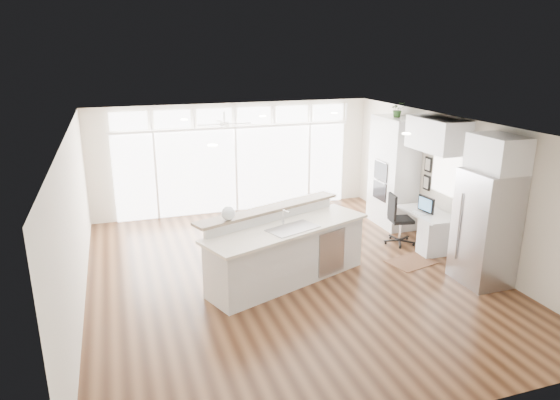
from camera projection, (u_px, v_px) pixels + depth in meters
name	position (u px, v px, depth m)	size (l,w,h in m)	color
floor	(289.00, 274.00, 9.13)	(7.00, 8.00, 0.02)	#3B2112
ceiling	(289.00, 127.00, 8.34)	(7.00, 8.00, 0.02)	white
wall_back	(235.00, 158.00, 12.36)	(7.00, 0.04, 2.70)	beige
wall_front	(419.00, 314.00, 5.11)	(7.00, 0.04, 2.70)	beige
wall_left	(75.00, 225.00, 7.67)	(0.04, 8.00, 2.70)	beige
wall_right	(456.00, 187.00, 9.80)	(0.04, 8.00, 2.70)	beige
glass_wall	(236.00, 170.00, 12.39)	(5.80, 0.06, 2.08)	white
transom_row	(234.00, 116.00, 12.00)	(5.90, 0.06, 0.40)	white
desk_window	(446.00, 173.00, 10.00)	(0.04, 0.85, 0.85)	white
ceiling_fan	(224.00, 119.00, 10.79)	(1.16, 1.16, 0.32)	white
recessed_lights	(285.00, 126.00, 8.53)	(3.40, 3.00, 0.02)	white
oven_cabinet	(393.00, 172.00, 11.36)	(0.64, 1.20, 2.50)	silver
desk_nook	(427.00, 230.00, 10.24)	(0.72, 1.30, 0.76)	silver
upper_cabinets	(438.00, 135.00, 9.68)	(0.64, 1.30, 0.64)	silver
refrigerator	(486.00, 228.00, 8.56)	(0.76, 0.90, 2.00)	#A9A9AE
fridge_cabinet	(498.00, 153.00, 8.20)	(0.64, 0.90, 0.60)	silver
framed_photos	(428.00, 174.00, 10.61)	(0.06, 0.22, 0.80)	black
kitchen_island	(288.00, 248.00, 8.69)	(3.12, 1.18, 1.24)	silver
rug	(411.00, 262.00, 9.62)	(0.87, 0.63, 0.01)	#391E12
office_chair	(401.00, 219.00, 10.39)	(0.56, 0.52, 1.08)	black
fishbowl	(228.00, 213.00, 8.19)	(0.24, 0.24, 0.24)	white
monitor	(426.00, 204.00, 10.06)	(0.07, 0.43, 0.36)	black
keyboard	(418.00, 213.00, 10.05)	(0.12, 0.32, 0.02)	white
potted_plant	(398.00, 111.00, 10.96)	(0.30, 0.33, 0.26)	#315D27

